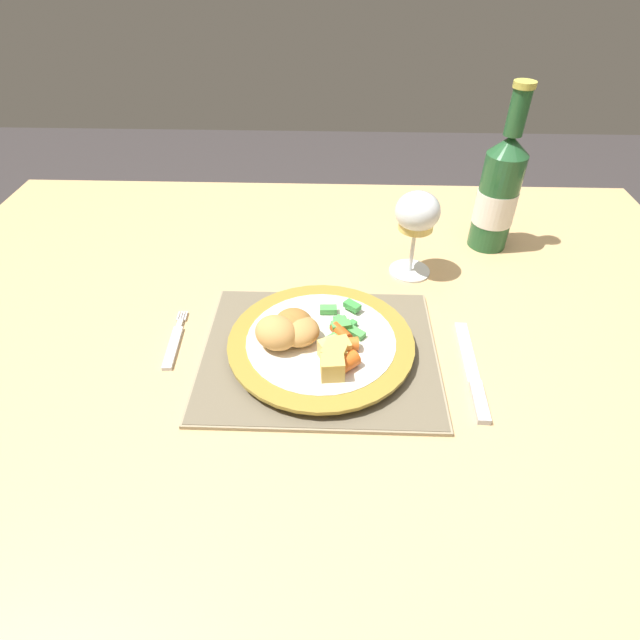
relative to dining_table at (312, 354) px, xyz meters
name	(u,v)px	position (x,y,z in m)	size (l,w,h in m)	color
ground_plane	(315,542)	(0.00, 0.00, -0.66)	(6.00, 6.00, 0.00)	#383333
dining_table	(312,354)	(0.00, 0.00, 0.00)	(1.41, 1.00, 0.74)	tan
placemat	(319,352)	(0.02, -0.08, 0.08)	(0.34, 0.29, 0.01)	gray
dinner_plate	(321,344)	(0.02, -0.08, 0.10)	(0.27, 0.27, 0.02)	white
breaded_croquettes	(289,329)	(-0.03, -0.08, 0.13)	(0.11, 0.10, 0.04)	#A87033
green_beans_pile	(342,322)	(0.05, -0.05, 0.11)	(0.07, 0.10, 0.02)	green
glazed_carrots	(342,350)	(0.05, -0.11, 0.12)	(0.05, 0.10, 0.02)	orange
fork	(174,343)	(-0.20, -0.07, 0.08)	(0.02, 0.13, 0.01)	silver
table_knife	(473,377)	(0.23, -0.12, 0.08)	(0.02, 0.20, 0.01)	silver
wine_glass	(417,216)	(0.17, 0.14, 0.19)	(0.08, 0.08, 0.15)	silver
bottle	(498,192)	(0.33, 0.24, 0.19)	(0.07, 0.07, 0.30)	#23562D
roast_potatoes	(334,356)	(0.04, -0.13, 0.12)	(0.05, 0.07, 0.03)	#DBB256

